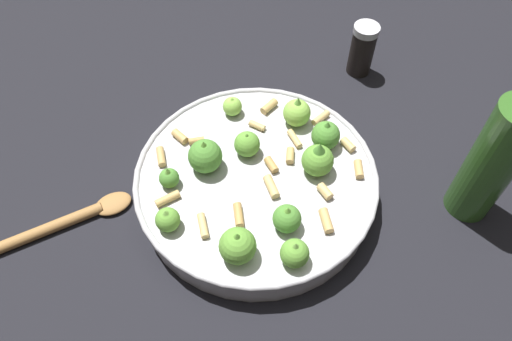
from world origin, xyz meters
The scene contains 5 objects.
ground_plane centered at (0.00, 0.00, 0.00)m, with size 2.40×2.40×0.00m, color black.
cooking_pan centered at (0.00, 0.00, 0.03)m, with size 0.34×0.34×0.10m.
pepper_shaker centered at (-0.29, -0.13, 0.05)m, with size 0.04×0.04×0.09m.
olive_oil_bottle centered at (-0.24, 0.17, 0.10)m, with size 0.06×0.06×0.25m.
wooden_spoon centered at (0.26, -0.09, 0.01)m, with size 0.24×0.04×0.02m.
Camera 1 is at (0.20, 0.33, 0.59)m, focal length 34.01 mm.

